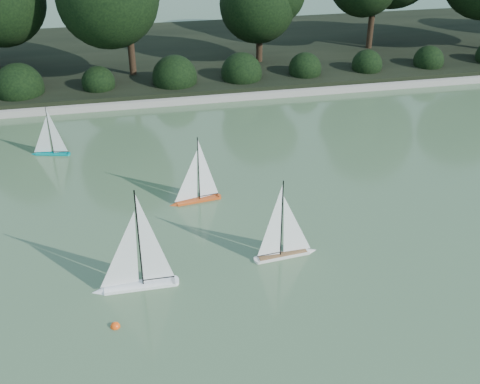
{
  "coord_description": "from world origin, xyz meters",
  "views": [
    {
      "loc": [
        -3.37,
        -6.84,
        6.15
      ],
      "look_at": [
        -1.45,
        2.54,
        0.7
      ],
      "focal_mm": 45.0,
      "sensor_mm": 36.0,
      "label": 1
    }
  ],
  "objects_px": {
    "sailboat_white_b": "(288,244)",
    "sailboat_orange": "(194,192)",
    "sailboat_teal": "(48,147)",
    "race_buoy": "(115,327)",
    "sailboat_white_a": "(132,273)"
  },
  "relations": [
    {
      "from": "race_buoy",
      "to": "sailboat_white_b",
      "type": "bearing_deg",
      "value": 22.32
    },
    {
      "from": "sailboat_teal",
      "to": "race_buoy",
      "type": "distance_m",
      "value": 6.37
    },
    {
      "from": "sailboat_white_a",
      "to": "sailboat_orange",
      "type": "bearing_deg",
      "value": 62.14
    },
    {
      "from": "sailboat_teal",
      "to": "race_buoy",
      "type": "relative_size",
      "value": 8.8
    },
    {
      "from": "sailboat_orange",
      "to": "sailboat_white_a",
      "type": "bearing_deg",
      "value": -117.86
    },
    {
      "from": "sailboat_white_b",
      "to": "race_buoy",
      "type": "height_order",
      "value": "sailboat_white_b"
    },
    {
      "from": "sailboat_white_b",
      "to": "race_buoy",
      "type": "xyz_separation_m",
      "value": [
        -2.99,
        -1.23,
        -0.25
      ]
    },
    {
      "from": "sailboat_white_b",
      "to": "sailboat_orange",
      "type": "bearing_deg",
      "value": 121.86
    },
    {
      "from": "sailboat_white_a",
      "to": "race_buoy",
      "type": "xyz_separation_m",
      "value": [
        -0.31,
        -0.87,
        -0.3
      ]
    },
    {
      "from": "sailboat_white_a",
      "to": "race_buoy",
      "type": "height_order",
      "value": "sailboat_white_a"
    },
    {
      "from": "sailboat_orange",
      "to": "race_buoy",
      "type": "distance_m",
      "value": 3.78
    },
    {
      "from": "sailboat_orange",
      "to": "sailboat_teal",
      "type": "height_order",
      "value": "sailboat_orange"
    },
    {
      "from": "sailboat_teal",
      "to": "sailboat_white_b",
      "type": "bearing_deg",
      "value": -48.93
    },
    {
      "from": "sailboat_white_b",
      "to": "sailboat_teal",
      "type": "relative_size",
      "value": 1.25
    },
    {
      "from": "race_buoy",
      "to": "sailboat_white_a",
      "type": "bearing_deg",
      "value": 70.53
    }
  ]
}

